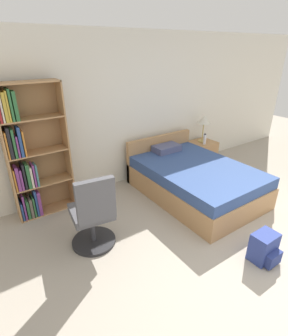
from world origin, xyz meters
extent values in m
cube|color=silver|center=(0.00, 3.23, 1.30)|extent=(9.00, 0.06, 2.60)
cube|color=#AD7F51|center=(-2.23, 2.99, 0.97)|extent=(0.02, 0.29, 1.94)
cube|color=#AD7F51|center=(-1.41, 2.99, 0.97)|extent=(0.02, 0.29, 1.94)
cube|color=#936C45|center=(-1.82, 3.13, 0.97)|extent=(0.84, 0.01, 1.94)
cube|color=#AD7F51|center=(-1.82, 2.99, 0.01)|extent=(0.80, 0.28, 0.02)
cube|color=navy|center=(-2.20, 2.97, 0.16)|extent=(0.03, 0.23, 0.28)
cube|color=#7A387F|center=(-2.16, 2.95, 0.21)|extent=(0.02, 0.20, 0.39)
cube|color=#2D6638|center=(-2.12, 2.96, 0.17)|extent=(0.04, 0.23, 0.30)
cube|color=#665B51|center=(-2.07, 2.96, 0.17)|extent=(0.04, 0.21, 0.30)
cube|color=#2D6638|center=(-2.03, 2.95, 0.18)|extent=(0.02, 0.21, 0.32)
cube|color=navy|center=(-1.99, 2.93, 0.23)|extent=(0.03, 0.16, 0.42)
cube|color=#7A387F|center=(-1.95, 2.95, 0.21)|extent=(0.04, 0.20, 0.38)
cube|color=#AD7F51|center=(-1.82, 2.99, 0.49)|extent=(0.80, 0.28, 0.02)
cube|color=orange|center=(-2.20, 2.95, 0.66)|extent=(0.02, 0.20, 0.32)
cube|color=#7A387F|center=(-2.16, 2.94, 0.68)|extent=(0.04, 0.19, 0.35)
cube|color=#7A387F|center=(-2.12, 2.93, 0.66)|extent=(0.03, 0.16, 0.31)
cube|color=black|center=(-2.07, 2.94, 0.69)|extent=(0.03, 0.19, 0.38)
cube|color=#2D6638|center=(-2.02, 2.94, 0.69)|extent=(0.04, 0.18, 0.36)
cube|color=beige|center=(-1.98, 2.96, 0.66)|extent=(0.03, 0.23, 0.31)
cube|color=#7A387F|center=(-1.95, 2.95, 0.67)|extent=(0.02, 0.19, 0.34)
cube|color=teal|center=(-1.91, 2.93, 0.67)|extent=(0.03, 0.16, 0.33)
cube|color=#AD7F51|center=(-1.82, 2.99, 0.98)|extent=(0.80, 0.28, 0.02)
cube|color=orange|center=(-2.20, 2.94, 1.17)|extent=(0.02, 0.17, 0.36)
cube|color=black|center=(-2.16, 2.96, 1.20)|extent=(0.04, 0.23, 0.42)
cube|color=#2D6638|center=(-2.11, 2.95, 1.18)|extent=(0.03, 0.19, 0.39)
cube|color=#7A387F|center=(-2.08, 2.97, 1.13)|extent=(0.02, 0.23, 0.29)
cube|color=navy|center=(-2.03, 2.94, 1.19)|extent=(0.04, 0.17, 0.41)
cube|color=orange|center=(-1.99, 2.95, 1.16)|extent=(0.02, 0.21, 0.34)
cube|color=#AD7F51|center=(-1.82, 2.99, 1.46)|extent=(0.80, 0.28, 0.02)
cube|color=beige|center=(-2.16, 2.94, 1.68)|extent=(0.02, 0.17, 0.43)
cube|color=gold|center=(-2.12, 2.94, 1.66)|extent=(0.04, 0.18, 0.37)
cube|color=gold|center=(-2.09, 2.93, 1.66)|extent=(0.02, 0.16, 0.38)
cube|color=#2D6638|center=(-2.05, 2.96, 1.67)|extent=(0.03, 0.22, 0.40)
cube|color=#2D6638|center=(-2.00, 2.94, 1.66)|extent=(0.04, 0.18, 0.37)
cube|color=#AD7F51|center=(-1.82, 2.99, 1.93)|extent=(0.84, 0.29, 0.02)
cube|color=#AD7F51|center=(0.41, 2.04, 0.18)|extent=(1.45, 2.09, 0.37)
cube|color=#334C84|center=(0.41, 2.04, 0.46)|extent=(1.42, 2.05, 0.18)
cube|color=#AD7F51|center=(0.41, 3.05, 0.40)|extent=(1.45, 0.08, 0.80)
cube|color=#4C5175|center=(0.41, 2.84, 0.61)|extent=(0.50, 0.30, 0.12)
cylinder|color=#232326|center=(-1.54, 1.89, 0.02)|extent=(0.56, 0.56, 0.04)
cylinder|color=#333338|center=(-1.54, 1.89, 0.23)|extent=(0.06, 0.06, 0.39)
cube|color=#4C4C51|center=(-1.54, 1.89, 0.48)|extent=(0.54, 0.54, 0.10)
cube|color=#4C4C51|center=(-1.58, 1.61, 0.79)|extent=(0.45, 0.14, 0.52)
cube|color=#AD7F51|center=(1.47, 2.92, 0.25)|extent=(0.52, 0.46, 0.50)
sphere|color=tan|center=(1.47, 2.68, 0.35)|extent=(0.02, 0.02, 0.02)
cylinder|color=tan|center=(1.48, 2.95, 0.51)|extent=(0.17, 0.17, 0.02)
cylinder|color=tan|center=(1.48, 2.95, 0.71)|extent=(0.02, 0.02, 0.38)
cone|color=beige|center=(1.48, 2.95, 0.98)|extent=(0.28, 0.28, 0.16)
cylinder|color=silver|center=(1.39, 2.81, 0.60)|extent=(0.06, 0.06, 0.20)
cylinder|color=#2D2D33|center=(1.39, 2.81, 0.71)|extent=(0.04, 0.04, 0.02)
cube|color=navy|center=(0.00, 0.48, 0.18)|extent=(0.30, 0.22, 0.36)
cube|color=navy|center=(0.00, 0.34, 0.10)|extent=(0.23, 0.08, 0.16)
camera|label=1|loc=(-2.53, -0.72, 2.33)|focal=28.00mm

